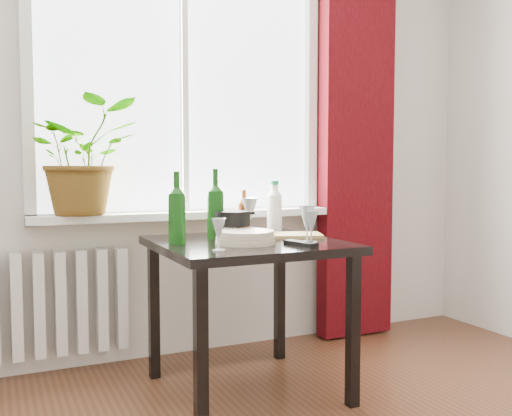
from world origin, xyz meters
name	(u,v)px	position (x,y,z in m)	size (l,w,h in m)	color
window	(183,78)	(0.00, 2.22, 1.60)	(1.72, 0.08, 1.62)	white
windowsill	(188,215)	(0.00, 2.15, 0.82)	(1.72, 0.20, 0.04)	white
curtain	(356,136)	(1.12, 2.12, 1.30)	(0.50, 0.12, 2.56)	#370509
radiator	(50,304)	(-0.75, 2.18, 0.38)	(0.80, 0.10, 0.55)	silver
table	(247,260)	(0.10, 1.55, 0.65)	(0.85, 0.85, 0.74)	black
potted_plant	(83,157)	(-0.57, 2.14, 1.15)	(0.55, 0.47, 0.61)	#2A7920
wine_bottle_left	(177,207)	(-0.23, 1.60, 0.91)	(0.08, 0.08, 0.34)	#0D430D
wine_bottle_right	(215,203)	(0.00, 1.70, 0.92)	(0.08, 0.08, 0.35)	#0C3C0B
bottle_amber	(244,212)	(0.20, 1.82, 0.86)	(0.06, 0.06, 0.24)	maroon
cleaning_bottle	(274,206)	(0.41, 1.86, 0.88)	(0.08, 0.08, 0.28)	white
wineglass_front_right	(307,223)	(0.33, 1.37, 0.83)	(0.08, 0.08, 0.18)	white
wineglass_far_right	(311,227)	(0.34, 1.36, 0.82)	(0.06, 0.06, 0.15)	#B4BDC2
wineglass_back_center	(250,216)	(0.21, 1.77, 0.84)	(0.09, 0.09, 0.20)	#B0B5BE
wineglass_back_left	(179,220)	(-0.13, 1.90, 0.82)	(0.07, 0.07, 0.16)	silver
wineglass_front_left	(219,234)	(-0.15, 1.29, 0.81)	(0.06, 0.06, 0.14)	silver
plate_stack	(245,237)	(0.05, 1.46, 0.77)	(0.28, 0.28, 0.06)	beige
fondue_pot	(232,225)	(0.06, 1.65, 0.81)	(0.20, 0.18, 0.14)	black
tv_remote	(301,244)	(0.25, 1.29, 0.75)	(0.05, 0.18, 0.02)	black
cutting_board	(291,235)	(0.37, 1.60, 0.75)	(0.30, 0.19, 0.02)	#A9884C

